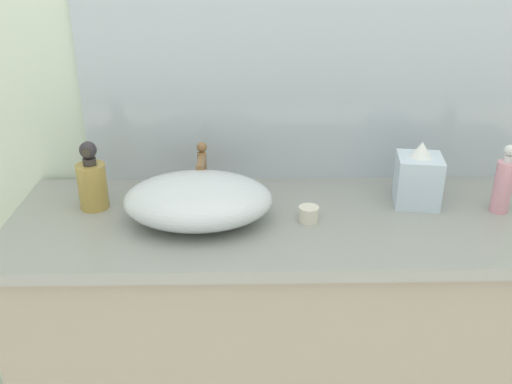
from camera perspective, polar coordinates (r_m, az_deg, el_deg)
bathroom_wall_rear at (r=1.62m, az=6.28°, el=16.90°), size 6.00×0.06×2.60m
vanity_counter at (r=1.71m, az=4.94°, el=-15.17°), size 1.53×0.51×0.85m
sink_basin at (r=1.43m, az=-5.73°, el=-0.79°), size 0.37×0.27×0.12m
faucet at (r=1.56m, az=-5.36°, el=2.55°), size 0.03×0.12×0.14m
soap_dispenser at (r=1.59m, az=23.22°, el=0.76°), size 0.05×0.05×0.18m
lotion_bottle at (r=1.54m, az=-15.88°, el=1.01°), size 0.08×0.08×0.18m
tissue_box at (r=1.57m, az=15.70°, el=1.37°), size 0.13×0.13×0.17m
candle_jar at (r=1.44m, az=5.21°, el=-2.17°), size 0.05×0.05×0.04m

